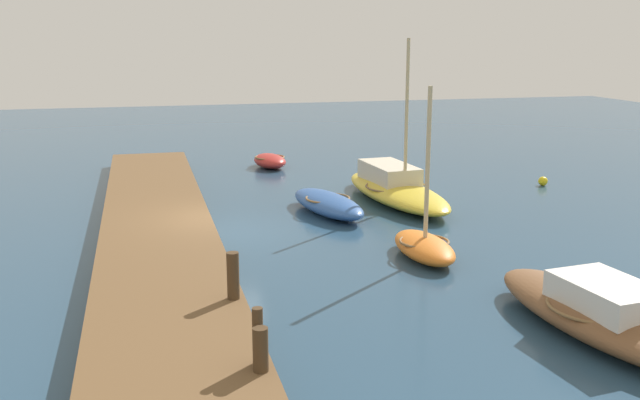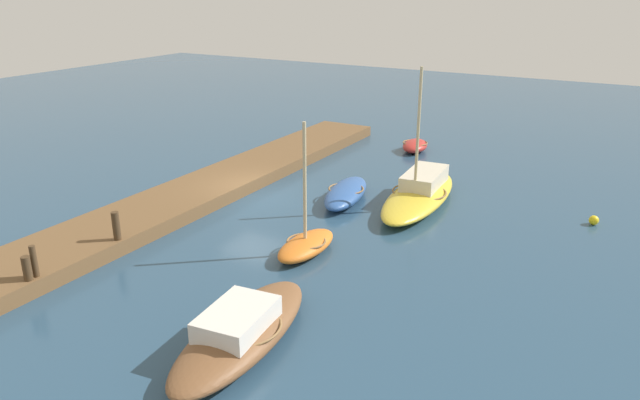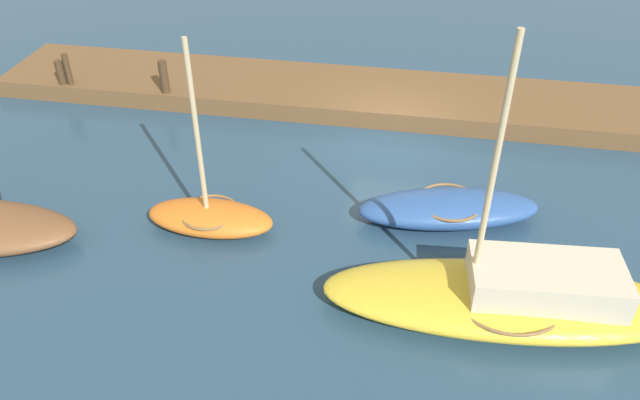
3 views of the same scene
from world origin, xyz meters
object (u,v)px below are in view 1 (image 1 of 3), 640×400
(motorboat_brown, at_px, (599,313))
(mooring_post_mid_west, at_px, (258,336))
(dinghy_red, at_px, (270,161))
(mooring_post_west, at_px, (233,276))
(rowboat_orange, at_px, (424,245))
(sailboat_yellow, at_px, (395,188))
(mooring_post_mid_east, at_px, (261,350))
(marker_buoy, at_px, (543,181))
(rowboat_blue, at_px, (328,203))

(motorboat_brown, relative_size, mooring_post_mid_west, 6.01)
(dinghy_red, xyz_separation_m, mooring_post_west, (17.90, -4.02, 0.73))
(dinghy_red, xyz_separation_m, mooring_post_mid_west, (21.10, -4.02, 0.73))
(rowboat_orange, distance_m, sailboat_yellow, 6.96)
(motorboat_brown, distance_m, mooring_post_mid_east, 7.26)
(mooring_post_west, bearing_deg, motorboat_brown, 71.07)
(mooring_post_west, xyz_separation_m, marker_buoy, (-11.16, 14.11, -0.87))
(rowboat_blue, bearing_deg, sailboat_yellow, 100.93)
(rowboat_orange, xyz_separation_m, sailboat_yellow, (-6.77, 1.62, 0.13))
(rowboat_orange, distance_m, mooring_post_west, 6.59)
(rowboat_blue, xyz_separation_m, sailboat_yellow, (-1.26, 2.91, 0.14))
(mooring_post_mid_west, xyz_separation_m, marker_buoy, (-14.36, 14.11, -0.87))
(sailboat_yellow, bearing_deg, dinghy_red, -161.61)
(sailboat_yellow, bearing_deg, mooring_post_mid_east, -32.67)
(mooring_post_west, relative_size, marker_buoy, 2.69)
(mooring_post_west, bearing_deg, rowboat_orange, 119.92)
(mooring_post_mid_west, bearing_deg, motorboat_brown, 95.91)
(sailboat_yellow, distance_m, dinghy_red, 8.51)
(sailboat_yellow, xyz_separation_m, mooring_post_mid_west, (13.24, -7.30, 0.56))
(rowboat_blue, relative_size, sailboat_yellow, 0.61)
(rowboat_orange, distance_m, motorboat_brown, 5.92)
(motorboat_brown, xyz_separation_m, mooring_post_west, (-2.46, -7.17, 0.58))
(rowboat_orange, distance_m, mooring_post_mid_east, 8.84)
(rowboat_blue, height_order, mooring_post_west, mooring_post_west)
(mooring_post_mid_east, relative_size, marker_buoy, 2.02)
(motorboat_brown, xyz_separation_m, dinghy_red, (-20.36, -3.15, -0.15))
(rowboat_orange, bearing_deg, marker_buoy, 133.59)
(marker_buoy, bearing_deg, rowboat_orange, -46.89)
(rowboat_blue, relative_size, mooring_post_west, 4.43)
(rowboat_blue, bearing_deg, rowboat_orange, 0.79)
(mooring_post_mid_east, bearing_deg, dinghy_red, 169.34)
(rowboat_blue, relative_size, motorboat_brown, 0.74)
(motorboat_brown, bearing_deg, mooring_post_west, -115.26)
(rowboat_blue, relative_size, mooring_post_mid_east, 5.89)
(mooring_post_west, xyz_separation_m, mooring_post_mid_east, (3.47, 0.00, -0.13))
(rowboat_blue, xyz_separation_m, mooring_post_mid_west, (11.99, -4.39, 0.70))
(dinghy_red, height_order, mooring_post_mid_east, mooring_post_mid_east)
(motorboat_brown, xyz_separation_m, marker_buoy, (-13.62, 6.94, -0.29))
(mooring_post_mid_east, bearing_deg, rowboat_orange, 139.86)
(sailboat_yellow, height_order, mooring_post_mid_west, sailboat_yellow)
(dinghy_red, distance_m, mooring_post_mid_west, 21.49)
(marker_buoy, bearing_deg, sailboat_yellow, -80.68)
(motorboat_brown, bearing_deg, marker_buoy, 146.68)
(rowboat_blue, relative_size, rowboat_orange, 0.96)
(motorboat_brown, relative_size, mooring_post_west, 5.96)
(rowboat_orange, xyz_separation_m, mooring_post_mid_east, (6.74, -5.68, 0.56))
(rowboat_blue, height_order, marker_buoy, rowboat_blue)
(sailboat_yellow, height_order, dinghy_red, sailboat_yellow)
(rowboat_blue, bearing_deg, mooring_post_mid_west, -32.53)
(rowboat_blue, distance_m, mooring_post_mid_west, 12.79)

